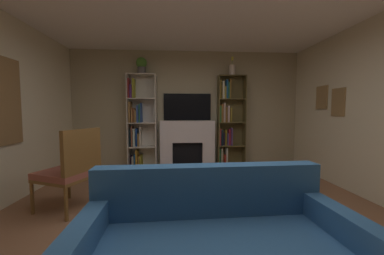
{
  "coord_description": "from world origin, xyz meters",
  "views": [
    {
      "loc": [
        -0.24,
        -2.43,
        1.32
      ],
      "look_at": [
        0.0,
        1.09,
        1.06
      ],
      "focal_mm": 20.85,
      "sensor_mm": 36.0,
      "label": 1
    }
  ],
  "objects_px": {
    "fireplace": "(187,144)",
    "vase_with_flowers": "(232,70)",
    "potted_plant": "(141,65)",
    "bookshelf_left": "(139,126)",
    "bookshelf_right": "(228,123)",
    "coffee_table": "(204,209)",
    "tv": "(187,107)",
    "armchair": "(72,169)"
  },
  "relations": [
    {
      "from": "bookshelf_right",
      "to": "armchair",
      "type": "height_order",
      "value": "bookshelf_right"
    },
    {
      "from": "potted_plant",
      "to": "armchair",
      "type": "relative_size",
      "value": 0.34
    },
    {
      "from": "tv",
      "to": "potted_plant",
      "type": "xyz_separation_m",
      "value": [
        -1.01,
        -0.12,
        0.91
      ]
    },
    {
      "from": "bookshelf_right",
      "to": "potted_plant",
      "type": "xyz_separation_m",
      "value": [
        -1.94,
        -0.05,
        1.28
      ]
    },
    {
      "from": "coffee_table",
      "to": "bookshelf_right",
      "type": "bearing_deg",
      "value": 72.5
    },
    {
      "from": "bookshelf_left",
      "to": "potted_plant",
      "type": "xyz_separation_m",
      "value": [
        0.08,
        -0.03,
        1.35
      ]
    },
    {
      "from": "tv",
      "to": "bookshelf_right",
      "type": "distance_m",
      "value": 1.0
    },
    {
      "from": "fireplace",
      "to": "bookshelf_right",
      "type": "distance_m",
      "value": 1.05
    },
    {
      "from": "potted_plant",
      "to": "vase_with_flowers",
      "type": "xyz_separation_m",
      "value": [
        2.02,
        0.0,
        -0.07
      ]
    },
    {
      "from": "bookshelf_left",
      "to": "vase_with_flowers",
      "type": "distance_m",
      "value": 2.45
    },
    {
      "from": "potted_plant",
      "to": "coffee_table",
      "type": "bearing_deg",
      "value": -69.48
    },
    {
      "from": "fireplace",
      "to": "vase_with_flowers",
      "type": "height_order",
      "value": "vase_with_flowers"
    },
    {
      "from": "tv",
      "to": "bookshelf_left",
      "type": "height_order",
      "value": "bookshelf_left"
    },
    {
      "from": "vase_with_flowers",
      "to": "armchair",
      "type": "xyz_separation_m",
      "value": [
        -2.65,
        -2.0,
        -1.71
      ]
    },
    {
      "from": "fireplace",
      "to": "vase_with_flowers",
      "type": "relative_size",
      "value": 3.24
    },
    {
      "from": "tv",
      "to": "armchair",
      "type": "xyz_separation_m",
      "value": [
        -1.64,
        -2.12,
        -0.86
      ]
    },
    {
      "from": "fireplace",
      "to": "vase_with_flowers",
      "type": "bearing_deg",
      "value": -2.82
    },
    {
      "from": "tv",
      "to": "potted_plant",
      "type": "height_order",
      "value": "potted_plant"
    },
    {
      "from": "fireplace",
      "to": "bookshelf_right",
      "type": "relative_size",
      "value": 0.63
    },
    {
      "from": "bookshelf_right",
      "to": "potted_plant",
      "type": "bearing_deg",
      "value": -178.45
    },
    {
      "from": "bookshelf_left",
      "to": "coffee_table",
      "type": "xyz_separation_m",
      "value": [
        1.12,
        -2.82,
        -0.67
      ]
    },
    {
      "from": "tv",
      "to": "bookshelf_right",
      "type": "bearing_deg",
      "value": -4.14
    },
    {
      "from": "fireplace",
      "to": "armchair",
      "type": "distance_m",
      "value": 2.62
    },
    {
      "from": "tv",
      "to": "bookshelf_left",
      "type": "distance_m",
      "value": 1.17
    },
    {
      "from": "bookshelf_right",
      "to": "armchair",
      "type": "distance_m",
      "value": 3.33
    },
    {
      "from": "bookshelf_left",
      "to": "bookshelf_right",
      "type": "relative_size",
      "value": 1.0
    },
    {
      "from": "potted_plant",
      "to": "bookshelf_left",
      "type": "bearing_deg",
      "value": 160.57
    },
    {
      "from": "vase_with_flowers",
      "to": "armchair",
      "type": "bearing_deg",
      "value": -143.02
    },
    {
      "from": "fireplace",
      "to": "armchair",
      "type": "relative_size",
      "value": 1.23
    },
    {
      "from": "vase_with_flowers",
      "to": "coffee_table",
      "type": "height_order",
      "value": "vase_with_flowers"
    },
    {
      "from": "bookshelf_left",
      "to": "vase_with_flowers",
      "type": "relative_size",
      "value": 5.13
    },
    {
      "from": "potted_plant",
      "to": "vase_with_flowers",
      "type": "distance_m",
      "value": 2.02
    },
    {
      "from": "bookshelf_right",
      "to": "bookshelf_left",
      "type": "bearing_deg",
      "value": -179.3
    },
    {
      "from": "tv",
      "to": "bookshelf_left",
      "type": "relative_size",
      "value": 0.51
    },
    {
      "from": "potted_plant",
      "to": "bookshelf_right",
      "type": "bearing_deg",
      "value": 1.55
    },
    {
      "from": "tv",
      "to": "vase_with_flowers",
      "type": "relative_size",
      "value": 2.59
    },
    {
      "from": "vase_with_flowers",
      "to": "potted_plant",
      "type": "bearing_deg",
      "value": -179.99
    },
    {
      "from": "vase_with_flowers",
      "to": "coffee_table",
      "type": "bearing_deg",
      "value": -109.21
    },
    {
      "from": "tv",
      "to": "bookshelf_left",
      "type": "bearing_deg",
      "value": -175.15
    },
    {
      "from": "vase_with_flowers",
      "to": "bookshelf_left",
      "type": "bearing_deg",
      "value": 179.25
    },
    {
      "from": "bookshelf_left",
      "to": "armchair",
      "type": "xyz_separation_m",
      "value": [
        -0.56,
        -2.02,
        -0.43
      ]
    },
    {
      "from": "coffee_table",
      "to": "armchair",
      "type": "bearing_deg",
      "value": 154.64
    }
  ]
}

